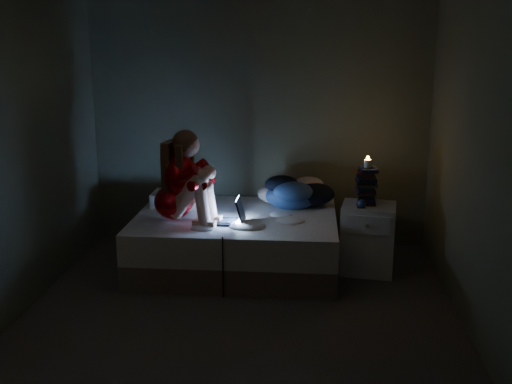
# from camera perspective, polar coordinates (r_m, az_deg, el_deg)

# --- Properties ---
(floor) EXTENTS (3.60, 3.80, 0.02)m
(floor) POSITION_cam_1_polar(r_m,az_deg,el_deg) (5.21, -1.55, -11.41)
(floor) COLOR #282625
(floor) RESTS_ON ground
(wall_back) EXTENTS (3.60, 0.02, 2.60)m
(wall_back) POSITION_cam_1_polar(r_m,az_deg,el_deg) (6.66, 0.26, 6.12)
(wall_back) COLOR #494F39
(wall_back) RESTS_ON ground
(wall_front) EXTENTS (3.60, 0.02, 2.60)m
(wall_front) POSITION_cam_1_polar(r_m,az_deg,el_deg) (2.96, -5.95, -4.49)
(wall_front) COLOR #494F39
(wall_front) RESTS_ON ground
(wall_left) EXTENTS (0.02, 3.80, 2.60)m
(wall_left) POSITION_cam_1_polar(r_m,az_deg,el_deg) (5.31, -21.48, 3.01)
(wall_left) COLOR #494F39
(wall_left) RESTS_ON ground
(wall_right) EXTENTS (0.02, 3.80, 2.60)m
(wall_right) POSITION_cam_1_polar(r_m,az_deg,el_deg) (4.92, 19.80, 2.33)
(wall_right) COLOR #494F39
(wall_right) RESTS_ON ground
(bed) EXTENTS (1.95, 1.46, 0.53)m
(bed) POSITION_cam_1_polar(r_m,az_deg,el_deg) (6.13, -1.85, -4.55)
(bed) COLOR #B2AC9F
(bed) RESTS_ON ground
(pillow) EXTENTS (0.48, 0.34, 0.14)m
(pillow) POSITION_cam_1_polar(r_m,az_deg,el_deg) (6.44, -7.34, -0.61)
(pillow) COLOR silver
(pillow) RESTS_ON bed
(woman) EXTENTS (0.61, 0.46, 0.89)m
(woman) POSITION_cam_1_polar(r_m,az_deg,el_deg) (5.79, -7.69, 1.49)
(woman) COLOR #950012
(woman) RESTS_ON bed
(laptop) EXTENTS (0.37, 0.26, 0.26)m
(laptop) POSITION_cam_1_polar(r_m,az_deg,el_deg) (5.78, -2.96, -1.63)
(laptop) COLOR black
(laptop) RESTS_ON bed
(clothes_pile) EXTENTS (0.65, 0.56, 0.34)m
(clothes_pile) POSITION_cam_1_polar(r_m,az_deg,el_deg) (6.31, 3.31, 0.13)
(clothes_pile) COLOR navy
(clothes_pile) RESTS_ON bed
(nightstand) EXTENTS (0.56, 0.51, 0.67)m
(nightstand) POSITION_cam_1_polar(r_m,az_deg,el_deg) (6.10, 10.23, -4.21)
(nightstand) COLOR silver
(nightstand) RESTS_ON ground
(book_stack) EXTENTS (0.19, 0.25, 0.36)m
(book_stack) POSITION_cam_1_polar(r_m,az_deg,el_deg) (6.03, 10.14, 0.66)
(book_stack) COLOR black
(book_stack) RESTS_ON nightstand
(candle) EXTENTS (0.07, 0.07, 0.08)m
(candle) POSITION_cam_1_polar(r_m,az_deg,el_deg) (5.98, 10.24, 2.70)
(candle) COLOR beige
(candle) RESTS_ON book_stack
(phone) EXTENTS (0.09, 0.15, 0.01)m
(phone) POSITION_cam_1_polar(r_m,az_deg,el_deg) (5.93, 9.72, -1.30)
(phone) COLOR black
(phone) RESTS_ON nightstand
(blue_orb) EXTENTS (0.08, 0.08, 0.08)m
(blue_orb) POSITION_cam_1_polar(r_m,az_deg,el_deg) (5.88, 9.84, -1.08)
(blue_orb) COLOR navy
(blue_orb) RESTS_ON nightstand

